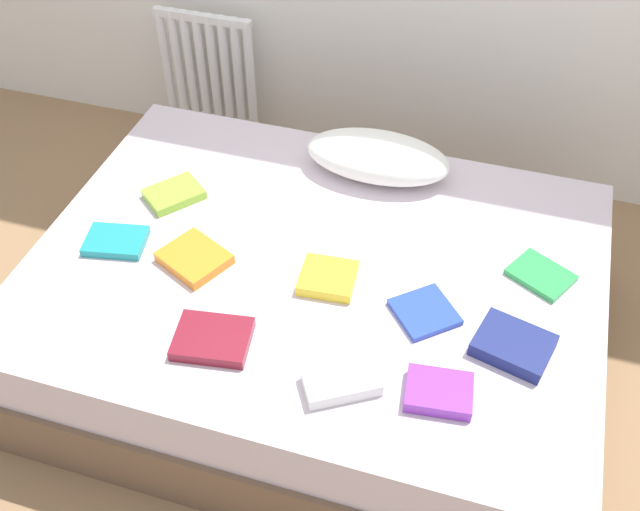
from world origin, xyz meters
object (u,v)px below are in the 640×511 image
(bed, at_px, (316,309))
(textbook_orange, at_px, (194,258))
(textbook_yellow, at_px, (328,278))
(textbook_blue, at_px, (425,312))
(pillow, at_px, (378,157))
(textbook_green, at_px, (541,275))
(textbook_navy, at_px, (513,345))
(textbook_teal, at_px, (116,241))
(textbook_white, at_px, (341,383))
(textbook_lime, at_px, (174,194))
(radiator, at_px, (208,71))
(textbook_purple, at_px, (439,392))
(textbook_maroon, at_px, (213,339))

(bed, xyz_separation_m, textbook_orange, (-0.40, -0.13, 0.27))
(textbook_yellow, height_order, textbook_blue, textbook_yellow)
(pillow, bearing_deg, textbook_blue, -64.20)
(textbook_green, bearing_deg, textbook_navy, -70.83)
(textbook_navy, height_order, textbook_green, textbook_navy)
(textbook_navy, bearing_deg, textbook_teal, -168.48)
(textbook_teal, height_order, textbook_navy, textbook_navy)
(textbook_white, bearing_deg, textbook_lime, 111.20)
(radiator, height_order, textbook_green, radiator)
(pillow, relative_size, textbook_purple, 2.92)
(pillow, relative_size, textbook_maroon, 2.42)
(textbook_yellow, xyz_separation_m, textbook_orange, (-0.47, -0.04, -0.00))
(textbook_teal, distance_m, textbook_blue, 1.11)
(textbook_yellow, height_order, textbook_green, textbook_yellow)
(textbook_maroon, bearing_deg, textbook_blue, 18.35)
(bed, height_order, radiator, radiator)
(textbook_teal, xyz_separation_m, textbook_navy, (1.40, -0.07, 0.01))
(textbook_navy, distance_m, textbook_green, 0.35)
(textbook_teal, xyz_separation_m, textbook_white, (0.93, -0.36, 0.01))
(radiator, height_order, textbook_purple, radiator)
(textbook_orange, height_order, textbook_white, textbook_white)
(textbook_white, bearing_deg, radiator, 93.44)
(pillow, bearing_deg, radiator, 147.00)
(textbook_green, bearing_deg, textbook_orange, -138.08)
(textbook_blue, xyz_separation_m, textbook_white, (-0.18, -0.35, 0.01))
(radiator, xyz_separation_m, pillow, (1.01, -0.66, 0.17))
(textbook_orange, bearing_deg, textbook_navy, 22.27)
(textbook_blue, xyz_separation_m, textbook_lime, (-1.02, 0.30, 0.01))
(textbook_maroon, relative_size, textbook_purple, 1.21)
(bed, relative_size, textbook_orange, 9.31)
(bed, relative_size, radiator, 3.34)
(textbook_white, distance_m, textbook_purple, 0.29)
(textbook_lime, bearing_deg, textbook_navy, -66.54)
(textbook_white, relative_size, textbook_lime, 1.09)
(pillow, bearing_deg, bed, -98.81)
(textbook_purple, bearing_deg, textbook_lime, 145.36)
(radiator, height_order, textbook_blue, radiator)
(textbook_navy, height_order, textbook_blue, textbook_navy)
(textbook_teal, bearing_deg, bed, -0.94)
(textbook_maroon, bearing_deg, textbook_orange, 114.17)
(textbook_teal, xyz_separation_m, textbook_blue, (1.11, -0.00, -0.00))
(textbook_lime, distance_m, textbook_purple, 1.28)
(textbook_navy, distance_m, textbook_lime, 1.36)
(textbook_white, bearing_deg, textbook_teal, 127.96)
(textbook_navy, relative_size, textbook_white, 1.02)
(textbook_navy, bearing_deg, textbook_white, -134.09)
(radiator, bearing_deg, pillow, -33.00)
(radiator, height_order, textbook_orange, radiator)
(textbook_yellow, xyz_separation_m, textbook_navy, (0.63, -0.11, 0.00))
(bed, height_order, textbook_blue, textbook_blue)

